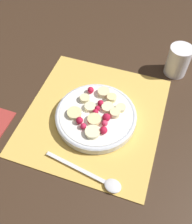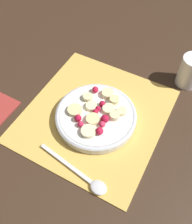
# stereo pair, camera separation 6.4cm
# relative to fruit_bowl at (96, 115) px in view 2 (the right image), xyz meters

# --- Properties ---
(ground_plane) EXTENTS (3.00, 3.00, 0.00)m
(ground_plane) POSITION_rel_fruit_bowl_xyz_m (0.01, 0.01, -0.02)
(ground_plane) COLOR #382619
(placemat) EXTENTS (0.38, 0.36, 0.01)m
(placemat) POSITION_rel_fruit_bowl_xyz_m (0.01, 0.01, -0.02)
(placemat) COLOR #E0B251
(placemat) RESTS_ON ground_plane
(fruit_bowl) EXTENTS (0.21, 0.21, 0.04)m
(fruit_bowl) POSITION_rel_fruit_bowl_xyz_m (0.00, 0.00, 0.00)
(fruit_bowl) COLOR silver
(fruit_bowl) RESTS_ON placemat
(spoon) EXTENTS (0.05, 0.20, 0.01)m
(spoon) POSITION_rel_fruit_bowl_xyz_m (-0.16, -0.06, -0.01)
(spoon) COLOR silver
(spoon) RESTS_ON placemat
(drinking_glass) EXTENTS (0.07, 0.07, 0.09)m
(drinking_glass) POSITION_rel_fruit_bowl_xyz_m (0.25, -0.17, 0.03)
(drinking_glass) COLOR white
(drinking_glass) RESTS_ON ground_plane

